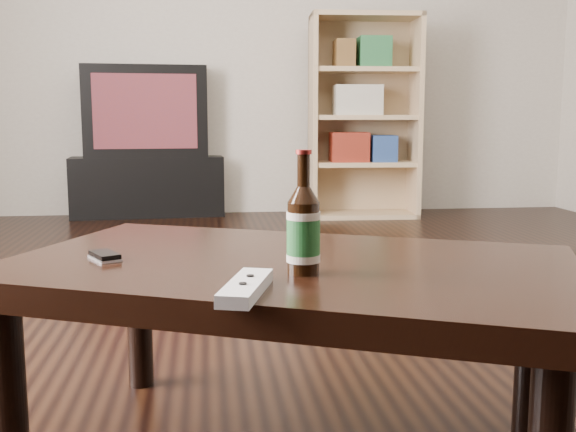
{
  "coord_description": "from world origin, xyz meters",
  "views": [
    {
      "loc": [
        -0.38,
        -2.23,
        0.75
      ],
      "look_at": [
        -0.22,
        -0.96,
        0.56
      ],
      "focal_mm": 42.0,
      "sensor_mm": 36.0,
      "label": 1
    }
  ],
  "objects": [
    {
      "name": "tv_stand",
      "position": [
        -0.82,
        3.0,
        0.22
      ],
      "size": [
        1.15,
        0.64,
        0.45
      ],
      "primitive_type": "cube",
      "rotation": [
        0.0,
        0.0,
        0.07
      ],
      "color": "black",
      "rests_on": "floor"
    },
    {
      "name": "floor",
      "position": [
        0.0,
        0.0,
        -0.01
      ],
      "size": [
        5.0,
        6.0,
        0.01
      ],
      "primitive_type": "cube",
      "color": "black",
      "rests_on": "ground"
    },
    {
      "name": "remote",
      "position": [
        -0.31,
        -1.11,
        0.45
      ],
      "size": [
        0.11,
        0.21,
        0.03
      ],
      "rotation": [
        0.0,
        0.0,
        -0.29
      ],
      "color": "silver",
      "rests_on": "coffee_table"
    },
    {
      "name": "wall_back",
      "position": [
        0.0,
        3.01,
        1.35
      ],
      "size": [
        5.0,
        0.02,
        2.7
      ],
      "primitive_type": "cube",
      "color": "#B2A99C",
      "rests_on": "ground"
    },
    {
      "name": "tv",
      "position": [
        -0.82,
        3.0,
        0.78
      ],
      "size": [
        0.92,
        0.62,
        0.67
      ],
      "rotation": [
        0.0,
        0.0,
        0.07
      ],
      "color": "black",
      "rests_on": "tv_stand"
    },
    {
      "name": "bookshelf",
      "position": [
        0.77,
        2.69,
        0.77
      ],
      "size": [
        0.81,
        0.4,
        1.48
      ],
      "rotation": [
        0.0,
        0.0,
        -0.05
      ],
      "color": "tan",
      "rests_on": "floor"
    },
    {
      "name": "phone",
      "position": [
        -0.6,
        -0.79,
        0.45
      ],
      "size": [
        0.08,
        0.1,
        0.02
      ],
      "rotation": [
        0.0,
        0.0,
        0.49
      ],
      "color": "#B2B1B3",
      "rests_on": "coffee_table"
    },
    {
      "name": "beer_bottle",
      "position": [
        -0.19,
        -0.96,
        0.53
      ],
      "size": [
        0.08,
        0.08,
        0.24
      ],
      "rotation": [
        0.0,
        0.0,
        -0.21
      ],
      "color": "black",
      "rests_on": "coffee_table"
    },
    {
      "name": "coffee_table",
      "position": [
        -0.21,
        -0.84,
        0.38
      ],
      "size": [
        1.36,
        1.1,
        0.44
      ],
      "rotation": [
        0.0,
        0.0,
        -0.41
      ],
      "color": "black",
      "rests_on": "floor"
    }
  ]
}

